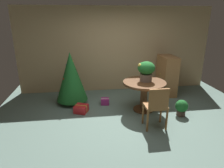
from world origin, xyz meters
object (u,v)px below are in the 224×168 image
object	(u,v)px
holiday_tree	(71,77)
potted_plant	(182,107)
wooden_chair_near	(157,105)
gift_box_red	(81,109)
round_dining_table	(144,89)
wooden_cabinet	(167,75)
flower_vase	(146,70)
gift_box_purple	(105,101)

from	to	relation	value
holiday_tree	potted_plant	distance (m)	2.93
wooden_chair_near	gift_box_red	bearing A→B (deg)	147.86
round_dining_table	wooden_chair_near	xyz separation A→B (m)	(0.00, -0.90, -0.04)
wooden_chair_near	wooden_cabinet	world-z (taller)	wooden_cabinet
potted_plant	holiday_tree	bearing A→B (deg)	156.67
holiday_tree	wooden_cabinet	world-z (taller)	holiday_tree
flower_vase	wooden_chair_near	bearing A→B (deg)	-92.62
round_dining_table	wooden_chair_near	size ratio (longest dim) A/B	1.13
holiday_tree	wooden_cabinet	xyz separation A→B (m)	(2.83, 0.30, -0.17)
round_dining_table	flower_vase	bearing A→B (deg)	53.34
flower_vase	wooden_cabinet	world-z (taller)	flower_vase
gift_box_red	wooden_cabinet	size ratio (longest dim) A/B	0.33
flower_vase	gift_box_purple	distance (m)	1.44
wooden_chair_near	holiday_tree	world-z (taller)	holiday_tree
flower_vase	wooden_chair_near	distance (m)	1.08
gift_box_red	wooden_cabinet	xyz separation A→B (m)	(2.59, 0.93, 0.50)
round_dining_table	potted_plant	size ratio (longest dim) A/B	2.66
wooden_cabinet	gift_box_purple	bearing A→B (deg)	-164.89
gift_box_purple	potted_plant	xyz separation A→B (m)	(1.76, -0.91, 0.13)
gift_box_purple	wooden_cabinet	world-z (taller)	wooden_cabinet
round_dining_table	flower_vase	size ratio (longest dim) A/B	2.15
round_dining_table	gift_box_red	world-z (taller)	round_dining_table
holiday_tree	gift_box_purple	size ratio (longest dim) A/B	6.04
wooden_chair_near	flower_vase	bearing A→B (deg)	87.38
gift_box_red	gift_box_purple	bearing A→B (deg)	32.02
wooden_chair_near	wooden_cabinet	xyz separation A→B (m)	(1.01, 1.92, 0.05)
round_dining_table	potted_plant	world-z (taller)	round_dining_table
round_dining_table	wooden_cabinet	xyz separation A→B (m)	(1.01, 1.02, 0.01)
round_dining_table	wooden_chair_near	distance (m)	0.90
flower_vase	wooden_chair_near	xyz separation A→B (m)	(-0.04, -0.96, -0.50)
gift_box_red	gift_box_purple	xyz separation A→B (m)	(0.64, 0.40, -0.01)
flower_vase	gift_box_purple	world-z (taller)	flower_vase
holiday_tree	flower_vase	bearing A→B (deg)	-19.70
wooden_chair_near	holiday_tree	xyz separation A→B (m)	(-1.82, 1.63, 0.21)
holiday_tree	wooden_cabinet	distance (m)	2.85
gift_box_purple	potted_plant	world-z (taller)	potted_plant
round_dining_table	wooden_cabinet	bearing A→B (deg)	45.23
wooden_chair_near	potted_plant	world-z (taller)	wooden_chair_near
holiday_tree	potted_plant	bearing A→B (deg)	-23.33
round_dining_table	wooden_cabinet	size ratio (longest dim) A/B	0.89
gift_box_purple	gift_box_red	bearing A→B (deg)	-147.98
gift_box_purple	wooden_chair_near	bearing A→B (deg)	-56.09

